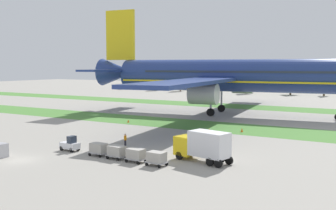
% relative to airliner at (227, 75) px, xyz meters
% --- Properties ---
extents(ground_plane, '(400.00, 400.00, 0.00)m').
position_rel_airliner_xyz_m(ground_plane, '(-4.06, -53.06, -8.74)').
color(ground_plane, gray).
extents(grass_strip_near, '(320.00, 11.96, 0.01)m').
position_rel_airliner_xyz_m(grass_strip_near, '(-4.06, -17.73, -8.73)').
color(grass_strip_near, '#4C8438').
rests_on(grass_strip_near, ground).
extents(grass_strip_far, '(320.00, 11.96, 0.01)m').
position_rel_airliner_xyz_m(grass_strip_far, '(-4.06, 18.19, -8.73)').
color(grass_strip_far, '#4C8438').
rests_on(grass_strip_far, ground).
extents(airliner, '(64.50, 79.81, 24.36)m').
position_rel_airliner_xyz_m(airliner, '(0.00, 0.00, 0.00)').
color(airliner, navy).
rests_on(airliner, ground).
extents(baggage_tug, '(2.68, 1.46, 1.97)m').
position_rel_airliner_xyz_m(baggage_tug, '(-2.62, -46.21, -7.92)').
color(baggage_tug, silver).
rests_on(baggage_tug, ground).
extents(cargo_dolly_lead, '(2.29, 1.64, 1.55)m').
position_rel_airliner_xyz_m(cargo_dolly_lead, '(2.39, -46.53, -7.82)').
color(cargo_dolly_lead, '#A3A3A8').
rests_on(cargo_dolly_lead, ground).
extents(cargo_dolly_second, '(2.29, 1.64, 1.55)m').
position_rel_airliner_xyz_m(cargo_dolly_second, '(5.29, -46.72, -7.82)').
color(cargo_dolly_second, '#A3A3A8').
rests_on(cargo_dolly_second, ground).
extents(cargo_dolly_third, '(2.29, 1.64, 1.55)m').
position_rel_airliner_xyz_m(cargo_dolly_third, '(8.18, -46.91, -7.82)').
color(cargo_dolly_third, '#A3A3A8').
rests_on(cargo_dolly_third, ground).
extents(cargo_dolly_fourth, '(2.29, 1.64, 1.55)m').
position_rel_airliner_xyz_m(cargo_dolly_fourth, '(11.08, -47.09, -7.82)').
color(cargo_dolly_fourth, '#A3A3A8').
rests_on(cargo_dolly_fourth, ground).
extents(catering_truck, '(7.29, 3.80, 3.58)m').
position_rel_airliner_xyz_m(catering_truck, '(14.63, -42.89, -6.78)').
color(catering_truck, yellow).
rests_on(catering_truck, ground).
extents(ground_crew_marshaller, '(0.36, 0.55, 1.74)m').
position_rel_airliner_xyz_m(ground_crew_marshaller, '(1.69, -40.18, -7.79)').
color(ground_crew_marshaller, black).
rests_on(ground_crew_marshaller, ground).
extents(taxiway_marker_0, '(0.44, 0.44, 0.58)m').
position_rel_airliner_xyz_m(taxiway_marker_0, '(-11.47, -21.51, -8.45)').
color(taxiway_marker_0, orange).
rests_on(taxiway_marker_0, ground).
extents(taxiway_marker_1, '(0.44, 0.44, 0.52)m').
position_rel_airliner_xyz_m(taxiway_marker_1, '(6.26, -22.96, -8.48)').
color(taxiway_marker_1, orange).
rests_on(taxiway_marker_1, ground).
extents(taxiway_marker_2, '(0.44, 0.44, 0.69)m').
position_rel_airliner_xyz_m(taxiway_marker_2, '(11.25, -20.95, -8.39)').
color(taxiway_marker_2, orange).
rests_on(taxiway_marker_2, ground).
extents(distant_tree_line, '(149.48, 10.55, 12.46)m').
position_rel_airliner_xyz_m(distant_tree_line, '(-5.07, 65.95, -2.24)').
color(distant_tree_line, '#4C3823').
rests_on(distant_tree_line, ground).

